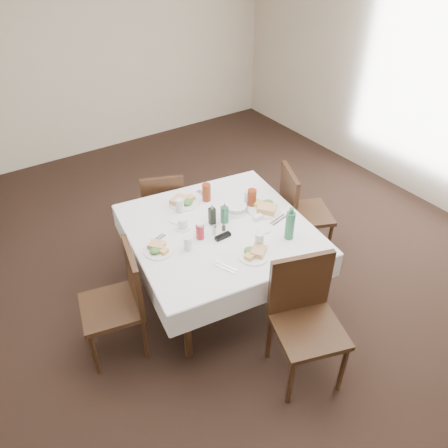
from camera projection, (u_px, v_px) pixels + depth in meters
name	position (u px, v px, depth m)	size (l,w,h in m)	color
ground_plane	(218.00, 295.00, 4.07)	(7.00, 7.00, 0.00)	black
room_shell	(216.00, 122.00, 3.05)	(6.04, 7.04, 2.80)	beige
dining_table	(219.00, 234.00, 3.69)	(1.64, 1.64, 0.76)	black
chair_north	(164.00, 205.00, 4.39)	(0.54, 0.54, 0.87)	black
chair_south	(304.00, 312.00, 3.15)	(0.60, 0.60, 1.00)	black
chair_east	(298.00, 208.00, 4.26)	(0.60, 0.60, 0.96)	black
chair_west	(122.00, 296.00, 3.31)	(0.53, 0.53, 0.95)	black
meal_north	(184.00, 201.00, 3.92)	(0.28, 0.28, 0.06)	white
meal_south	(254.00, 253.00, 3.35)	(0.25, 0.25, 0.05)	white
meal_east	(265.00, 207.00, 3.84)	(0.30, 0.30, 0.07)	white
meal_west	(158.00, 249.00, 3.39)	(0.23, 0.23, 0.05)	white
side_plate_a	(178.00, 219.00, 3.73)	(0.15, 0.15, 0.01)	white
side_plate_b	(264.00, 229.00, 3.62)	(0.14, 0.14, 0.01)	white
water_n	(180.00, 206.00, 3.79)	(0.07, 0.07, 0.13)	silver
water_s	(259.00, 240.00, 3.40)	(0.07, 0.07, 0.13)	silver
water_e	(248.00, 198.00, 3.89)	(0.07, 0.07, 0.13)	silver
water_w	(188.00, 243.00, 3.38)	(0.06, 0.06, 0.12)	silver
iced_tea_a	(206.00, 192.00, 3.93)	(0.08, 0.08, 0.16)	maroon
iced_tea_b	(252.00, 198.00, 3.86)	(0.08, 0.08, 0.17)	maroon
bread_basket	(236.00, 209.00, 3.81)	(0.20, 0.20, 0.07)	silver
oil_cruet_dark	(212.00, 215.00, 3.64)	(0.05, 0.05, 0.20)	black
oil_cruet_green	(225.00, 214.00, 3.65)	(0.05, 0.05, 0.21)	#2A6C46
ketchup_bottle	(200.00, 231.00, 3.49)	(0.07, 0.07, 0.14)	maroon
salt_shaker	(214.00, 230.00, 3.55)	(0.04, 0.04, 0.08)	white
pepper_shaker	(224.00, 227.00, 3.59)	(0.03, 0.03, 0.07)	#463223
coffee_mug	(183.00, 224.00, 3.62)	(0.13, 0.13, 0.09)	white
sunglasses	(223.00, 236.00, 3.53)	(0.14, 0.05, 0.03)	black
green_bottle	(290.00, 225.00, 3.46)	(0.07, 0.07, 0.28)	#2A6C46
sugar_caddy	(258.00, 217.00, 3.73)	(0.08, 0.05, 0.04)	white
cutlery_n	(203.00, 194.00, 4.06)	(0.05, 0.16, 0.01)	silver
cutlery_s	(225.00, 267.00, 3.25)	(0.12, 0.20, 0.01)	silver
cutlery_e	(279.00, 220.00, 3.73)	(0.21, 0.09, 0.01)	silver
cutlery_w	(157.00, 240.00, 3.51)	(0.17, 0.10, 0.01)	silver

